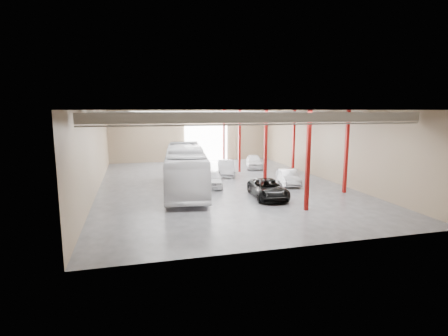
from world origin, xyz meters
name	(u,v)px	position (x,y,z in m)	size (l,w,h in m)	color
depot_shell	(220,132)	(0.13, 0.48, 4.98)	(22.12, 32.12, 7.06)	#424246
coach_bus	(185,168)	(-3.50, -1.57, 1.95)	(3.27, 13.98, 3.89)	silver
black_sedan	(268,189)	(2.50, -6.00, 0.74)	(2.45, 5.32, 1.48)	black
car_row_a	(213,179)	(-0.88, -0.80, 0.74)	(1.75, 4.34, 1.48)	white
car_row_b	(226,167)	(1.80, 4.50, 0.82)	(1.74, 4.98, 1.64)	#AEADB2
car_row_c	(184,162)	(-2.00, 9.70, 0.80)	(2.23, 5.49, 1.59)	gray
car_right_near	(288,177)	(6.25, -1.72, 0.72)	(1.53, 4.39, 1.45)	#ACACB1
car_right_far	(254,161)	(6.33, 8.18, 0.80)	(1.90, 4.72, 1.61)	white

